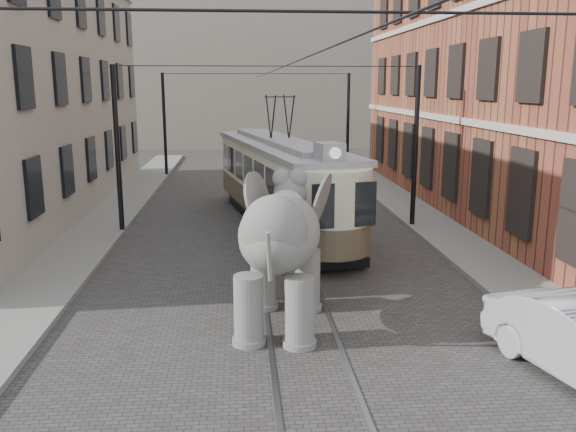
{
  "coord_description": "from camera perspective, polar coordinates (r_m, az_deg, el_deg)",
  "views": [
    {
      "loc": [
        -1.29,
        -15.76,
        5.29
      ],
      "look_at": [
        -0.1,
        -1.17,
        2.1
      ],
      "focal_mm": 37.52,
      "sensor_mm": 36.0,
      "label": 1
    }
  ],
  "objects": [
    {
      "name": "sidewalk_left",
      "position": [
        17.4,
        -21.97,
        -6.08
      ],
      "size": [
        2.0,
        60.0,
        0.15
      ],
      "primitive_type": "cube",
      "color": "slate",
      "rests_on": "ground"
    },
    {
      "name": "tram",
      "position": [
        22.63,
        -0.76,
        5.11
      ],
      "size": [
        4.88,
        12.66,
        4.92
      ],
      "primitive_type": null,
      "rotation": [
        0.0,
        0.0,
        0.19
      ],
      "color": "beige",
      "rests_on": "ground"
    },
    {
      "name": "sidewalk_right",
      "position": [
        18.12,
        19.37,
        -5.15
      ],
      "size": [
        2.0,
        60.0,
        0.15
      ],
      "primitive_type": "cube",
      "color": "slate",
      "rests_on": "ground"
    },
    {
      "name": "tram_rails",
      "position": [
        16.67,
        0.02,
        -6.17
      ],
      "size": [
        1.54,
        80.0,
        0.02
      ],
      "primitive_type": null,
      "color": "slate",
      "rests_on": "ground"
    },
    {
      "name": "distant_block",
      "position": [
        55.8,
        -3.42,
        14.02
      ],
      "size": [
        28.0,
        10.0,
        14.0
      ],
      "primitive_type": "cube",
      "color": "gray",
      "rests_on": "ground"
    },
    {
      "name": "elephant",
      "position": [
        13.22,
        -0.77,
        -3.68
      ],
      "size": [
        3.93,
        5.86,
        3.3
      ],
      "primitive_type": null,
      "rotation": [
        0.0,
        0.0,
        -0.19
      ],
      "color": "#66635E",
      "rests_on": "ground"
    },
    {
      "name": "catenary",
      "position": [
        20.91,
        -1.64,
        6.0
      ],
      "size": [
        11.0,
        30.2,
        6.0
      ],
      "primitive_type": null,
      "color": "black",
      "rests_on": "ground"
    },
    {
      "name": "ground",
      "position": [
        16.67,
        0.02,
        -6.21
      ],
      "size": [
        120.0,
        120.0,
        0.0
      ],
      "primitive_type": "plane",
      "color": "#403D3B"
    },
    {
      "name": "brick_building",
      "position": [
        27.65,
        22.34,
        12.87
      ],
      "size": [
        8.0,
        26.0,
        12.0
      ],
      "primitive_type": "cube",
      "color": "brown",
      "rests_on": "ground"
    }
  ]
}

